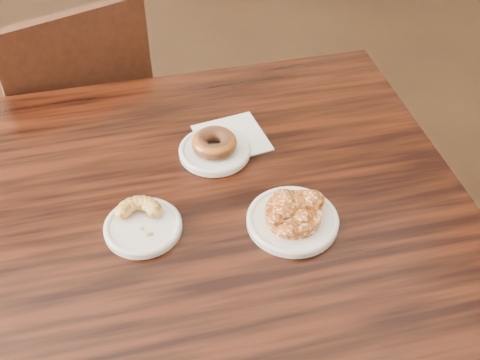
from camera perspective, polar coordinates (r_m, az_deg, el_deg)
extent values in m
plane|color=black|center=(1.89, -1.46, -13.62)|extent=(5.00, 5.00, 0.00)
cube|color=black|center=(1.47, -0.68, -12.34)|extent=(0.93, 0.93, 0.75)
cube|color=white|center=(1.32, -0.79, 4.02)|extent=(0.16, 0.16, 0.00)
cylinder|color=white|center=(1.27, -2.42, 2.75)|extent=(0.15, 0.15, 0.01)
cylinder|color=white|center=(1.14, -9.18, -4.46)|extent=(0.15, 0.15, 0.01)
cylinder|color=white|center=(1.14, 5.00, -3.87)|extent=(0.17, 0.17, 0.01)
torus|color=brown|center=(1.26, -2.45, 3.53)|extent=(0.09, 0.09, 0.03)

